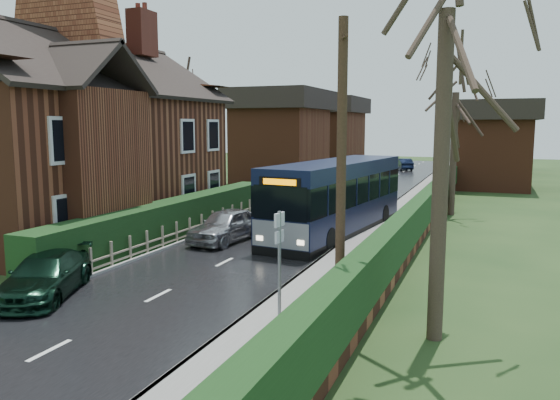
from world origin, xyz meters
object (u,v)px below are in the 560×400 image
at_px(car_silver, 226,225).
at_px(bus_stop_sign, 279,252).
at_px(bus, 336,198).
at_px(brick_house, 74,133).
at_px(telegraph_pole, 341,162).
at_px(car_green, 45,276).

distance_m(car_silver, bus_stop_sign, 9.84).
distance_m(bus, bus_stop_sign, 11.51).
height_order(brick_house, telegraph_pole, brick_house).
relative_size(car_silver, bus_stop_sign, 1.44).
bearing_deg(bus, bus_stop_sign, -73.94).
xyz_separation_m(brick_house, bus, (10.93, 3.61, -2.80)).
bearing_deg(telegraph_pole, car_silver, 114.13).
distance_m(car_silver, car_green, 8.34).
height_order(car_silver, car_green, car_silver).
bearing_deg(bus, car_silver, -131.33).
bearing_deg(brick_house, telegraph_pole, -21.72).
bearing_deg(bus, telegraph_pole, -66.81).
distance_m(car_silver, telegraph_pole, 9.04).
xyz_separation_m(car_silver, telegraph_pole, (6.30, -5.71, 3.07)).
bearing_deg(bus_stop_sign, telegraph_pole, 76.84).
bearing_deg(telegraph_pole, bus, 82.47).
bearing_deg(car_green, bus, 43.33).
xyz_separation_m(bus, bus_stop_sign, (1.80, -11.36, 0.25)).
relative_size(brick_house, bus_stop_sign, 5.27).
bearing_deg(bus_stop_sign, car_green, -173.34).
height_order(bus, bus_stop_sign, bus).
height_order(bus, car_green, bus).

